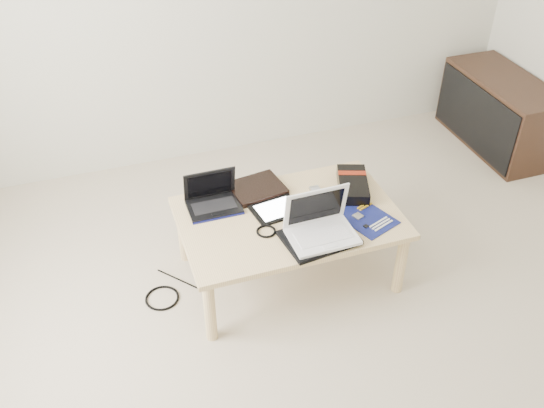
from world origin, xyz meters
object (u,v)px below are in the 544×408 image
object	(u,v)px
media_cabinet	(499,113)
netbook	(213,199)
white_laptop	(320,226)
coffee_table	(289,223)
gpu_box	(353,185)

from	to	relation	value
media_cabinet	netbook	distance (m)	2.27
netbook	white_laptop	size ratio (longest dim) A/B	0.83
netbook	white_laptop	world-z (taller)	white_laptop
coffee_table	netbook	bearing A→B (deg)	149.44
media_cabinet	white_laptop	xyz separation A→B (m)	(-1.76, -0.99, 0.22)
media_cabinet	white_laptop	size ratio (longest dim) A/B	2.79
netbook	gpu_box	xyz separation A→B (m)	(0.74, -0.10, -0.01)
coffee_table	white_laptop	distance (m)	0.25
netbook	gpu_box	size ratio (longest dim) A/B	0.81
coffee_table	media_cabinet	xyz separation A→B (m)	(1.84, 0.79, -0.10)
coffee_table	gpu_box	bearing A→B (deg)	14.14
coffee_table	white_laptop	bearing A→B (deg)	-67.66
media_cabinet	white_laptop	world-z (taller)	white_laptop
white_laptop	gpu_box	distance (m)	0.44
netbook	gpu_box	bearing A→B (deg)	-7.93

